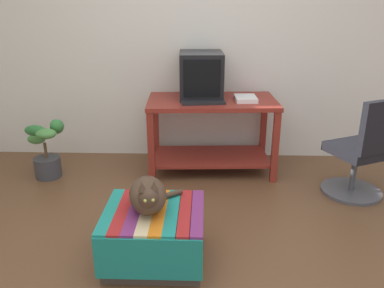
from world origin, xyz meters
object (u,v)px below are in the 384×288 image
(desk, at_px, (212,123))
(tv_monitor, at_px, (201,75))
(ottoman_with_blanket, at_px, (154,235))
(potted_plant, at_px, (47,150))
(office_chair, at_px, (362,155))
(cat, at_px, (148,195))
(keyboard, at_px, (203,102))
(book, at_px, (246,99))

(desk, relative_size, tv_monitor, 2.53)
(ottoman_with_blanket, relative_size, potted_plant, 1.11)
(desk, height_order, potted_plant, desk)
(potted_plant, height_order, office_chair, office_chair)
(desk, bearing_deg, cat, -108.94)
(tv_monitor, distance_m, keyboard, 0.32)
(desk, xyz_separation_m, tv_monitor, (-0.11, 0.10, 0.45))
(office_chair, bearing_deg, desk, -47.20)
(tv_monitor, relative_size, office_chair, 0.56)
(book, relative_size, potted_plant, 0.43)
(desk, height_order, tv_monitor, tv_monitor)
(desk, bearing_deg, ottoman_with_blanket, -107.69)
(potted_plant, bearing_deg, tv_monitor, 12.54)
(potted_plant, bearing_deg, book, 5.87)
(tv_monitor, bearing_deg, potted_plant, -170.42)
(keyboard, height_order, cat, keyboard)
(tv_monitor, distance_m, potted_plant, 1.64)
(ottoman_with_blanket, height_order, cat, cat)
(tv_monitor, height_order, book, tv_monitor)
(keyboard, bearing_deg, tv_monitor, 87.01)
(desk, relative_size, office_chair, 1.41)
(book, distance_m, office_chair, 1.13)
(desk, distance_m, potted_plant, 1.60)
(keyboard, relative_size, office_chair, 0.45)
(ottoman_with_blanket, bearing_deg, book, 64.02)
(cat, relative_size, potted_plant, 0.75)
(keyboard, bearing_deg, ottoman_with_blanket, -111.29)
(potted_plant, bearing_deg, ottoman_with_blanket, -46.64)
(keyboard, height_order, potted_plant, keyboard)
(ottoman_with_blanket, bearing_deg, desk, 75.28)
(book, bearing_deg, potted_plant, -177.30)
(potted_plant, bearing_deg, office_chair, -5.91)
(tv_monitor, xyz_separation_m, cat, (-0.31, -1.56, -0.47))
(keyboard, distance_m, cat, 1.38)
(cat, bearing_deg, desk, 63.06)
(ottoman_with_blanket, bearing_deg, potted_plant, 133.36)
(keyboard, distance_m, book, 0.42)
(ottoman_with_blanket, xyz_separation_m, cat, (-0.03, 0.01, 0.29))
(tv_monitor, xyz_separation_m, ottoman_with_blanket, (-0.28, -1.57, -0.76))
(book, bearing_deg, ottoman_with_blanket, -119.14)
(desk, height_order, cat, desk)
(desk, xyz_separation_m, ottoman_with_blanket, (-0.39, -1.48, -0.31))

